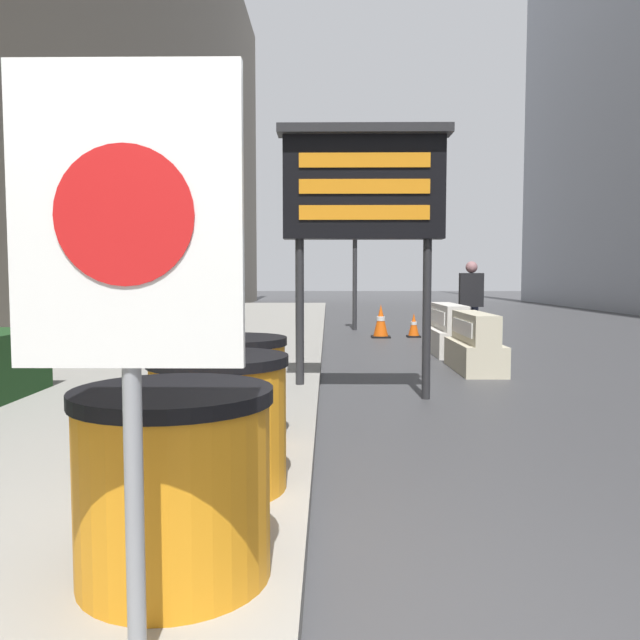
{
  "coord_description": "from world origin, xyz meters",
  "views": [
    {
      "loc": [
        0.1,
        -2.09,
        1.43
      ],
      "look_at": [
        -0.0,
        6.41,
        0.84
      ],
      "focal_mm": 35.0,
      "sensor_mm": 36.0,
      "label": 1
    }
  ],
  "objects": [
    {
      "name": "jersey_barrier_white",
      "position": [
        2.34,
        9.48,
        0.41
      ],
      "size": [
        0.64,
        1.87,
        0.92
      ],
      "color": "silver",
      "rests_on": "ground_plane"
    },
    {
      "name": "barrel_drum_middle",
      "position": [
        -0.55,
        1.55,
        0.57
      ],
      "size": [
        0.84,
        0.84,
        0.8
      ],
      "color": "orange",
      "rests_on": "sidewalk_left"
    },
    {
      "name": "pedestrian_worker",
      "position": [
        2.93,
        10.24,
        1.02
      ],
      "size": [
        0.48,
        0.31,
        1.73
      ],
      "rotation": [
        0.0,
        0.0,
        3.05
      ],
      "color": "#23283D",
      "rests_on": "ground_plane"
    },
    {
      "name": "warning_sign",
      "position": [
        -0.51,
        -0.18,
        1.5
      ],
      "size": [
        0.71,
        0.08,
        1.91
      ],
      "color": "gray",
      "rests_on": "sidewalk_left"
    },
    {
      "name": "barrel_drum_back",
      "position": [
        -0.63,
        2.65,
        0.57
      ],
      "size": [
        0.84,
        0.84,
        0.8
      ],
      "color": "orange",
      "rests_on": "sidewalk_left"
    },
    {
      "name": "traffic_light_near_curb",
      "position": [
        0.83,
        14.51,
        2.52
      ],
      "size": [
        0.28,
        0.44,
        3.46
      ],
      "color": "#2D2D30",
      "rests_on": "ground_plane"
    },
    {
      "name": "barrel_drum_foreground",
      "position": [
        -0.54,
        0.46,
        0.57
      ],
      "size": [
        0.84,
        0.84,
        0.8
      ],
      "color": "orange",
      "rests_on": "sidewalk_left"
    },
    {
      "name": "traffic_cone_mid",
      "position": [
        1.35,
        12.51,
        0.38
      ],
      "size": [
        0.44,
        0.44,
        0.78
      ],
      "color": "black",
      "rests_on": "ground_plane"
    },
    {
      "name": "message_board",
      "position": [
        0.52,
        5.14,
        2.42
      ],
      "size": [
        1.97,
        0.36,
        3.13
      ],
      "color": "#28282B",
      "rests_on": "ground_plane"
    },
    {
      "name": "traffic_cone_near",
      "position": [
        2.14,
        12.62,
        0.28
      ],
      "size": [
        0.32,
        0.32,
        0.57
      ],
      "color": "black",
      "rests_on": "ground_plane"
    },
    {
      "name": "jersey_barrier_cream",
      "position": [
        2.34,
        7.36,
        0.39
      ],
      "size": [
        0.62,
        1.66,
        0.88
      ],
      "color": "beige",
      "rests_on": "ground_plane"
    }
  ]
}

